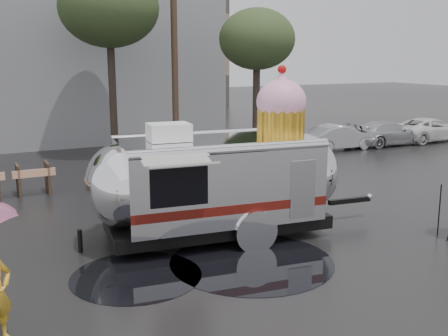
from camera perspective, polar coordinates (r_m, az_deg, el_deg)
ground at (r=10.50m, az=10.93°, el=-12.75°), size 120.00×120.00×0.00m
puddles at (r=11.07m, az=11.84°, el=-11.42°), size 13.76×6.82×0.01m
utility_pole at (r=23.07m, az=-5.42°, el=12.66°), size 1.60×0.28×9.00m
tree_mid at (r=23.33m, az=-12.42°, el=16.67°), size 4.20×4.20×8.03m
tree_right at (r=23.71m, az=3.61°, el=13.73°), size 3.36×3.36×6.42m
parked_cars at (r=26.58m, az=15.44°, el=3.77°), size 13.20×1.90×1.50m
airstream_trailer at (r=12.75m, az=-0.38°, el=-0.98°), size 7.85×3.25×4.25m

